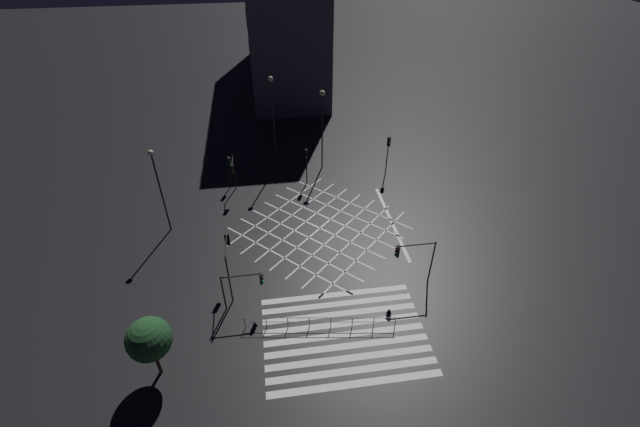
% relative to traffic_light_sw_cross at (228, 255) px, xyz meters
% --- Properties ---
extents(ground_plane, '(200.00, 200.00, 0.00)m').
position_rel_traffic_light_sw_cross_xyz_m(ground_plane, '(7.43, 6.04, -3.20)').
color(ground_plane, black).
extents(road_markings, '(16.20, 23.43, 0.01)m').
position_rel_traffic_light_sw_cross_xyz_m(road_markings, '(7.70, -1.13, -3.20)').
color(road_markings, silver).
rests_on(road_markings, ground_plane).
extents(office_building, '(10.06, 30.44, 19.64)m').
position_rel_traffic_light_sw_cross_xyz_m(office_building, '(7.43, 44.58, 6.62)').
color(office_building, '#4C515B').
rests_on(office_building, ground_plane).
extents(traffic_light_sw_cross, '(0.36, 2.73, 4.34)m').
position_rel_traffic_light_sw_cross_xyz_m(traffic_light_sw_cross, '(0.00, 0.00, 0.00)').
color(traffic_light_sw_cross, black).
rests_on(traffic_light_sw_cross, ground_plane).
extents(traffic_light_sw_main, '(2.91, 0.36, 3.22)m').
position_rel_traffic_light_sw_cross_xyz_m(traffic_light_sw_main, '(1.17, -2.03, -0.82)').
color(traffic_light_sw_main, black).
rests_on(traffic_light_sw_main, ground_plane).
extents(traffic_light_ne_cross, '(0.36, 0.39, 4.26)m').
position_rel_traffic_light_sw_cross_xyz_m(traffic_light_ne_cross, '(15.55, 14.06, -0.16)').
color(traffic_light_ne_cross, black).
rests_on(traffic_light_ne_cross, ground_plane).
extents(traffic_light_se_main, '(3.00, 0.36, 4.04)m').
position_rel_traffic_light_sw_cross_xyz_m(traffic_light_se_main, '(13.03, -1.56, -0.20)').
color(traffic_light_se_main, black).
rests_on(traffic_light_se_main, ground_plane).
extents(traffic_light_nw_main, '(0.39, 0.36, 3.27)m').
position_rel_traffic_light_sw_cross_xyz_m(traffic_light_nw_main, '(-0.32, 14.11, -0.86)').
color(traffic_light_nw_main, black).
rests_on(traffic_light_nw_main, ground_plane).
extents(traffic_light_median_north, '(0.36, 0.39, 3.84)m').
position_rel_traffic_light_sw_cross_xyz_m(traffic_light_median_north, '(7.19, 13.58, -0.45)').
color(traffic_light_median_north, black).
rests_on(traffic_light_median_north, ground_plane).
extents(traffic_light_nw_cross, '(0.36, 2.02, 3.65)m').
position_rel_traffic_light_sw_cross_xyz_m(traffic_light_nw_cross, '(0.11, 12.70, -0.54)').
color(traffic_light_nw_cross, black).
rests_on(traffic_light_nw_cross, ground_plane).
extents(street_lamp_east, '(0.48, 0.48, 9.78)m').
position_rel_traffic_light_sw_cross_xyz_m(street_lamp_east, '(4.34, 17.35, 3.33)').
color(street_lamp_east, black).
rests_on(street_lamp_east, ground_plane).
extents(street_lamp_west, '(0.55, 0.55, 8.50)m').
position_rel_traffic_light_sw_cross_xyz_m(street_lamp_west, '(9.17, 16.43, 2.98)').
color(street_lamp_west, black).
rests_on(street_lamp_west, ground_plane).
extents(street_lamp_far, '(0.47, 0.47, 7.82)m').
position_rel_traffic_light_sw_cross_xyz_m(street_lamp_far, '(-5.52, 7.76, 2.15)').
color(street_lamp_far, black).
rests_on(street_lamp_far, ground_plane).
extents(street_tree_near, '(2.62, 2.62, 4.50)m').
position_rel_traffic_light_sw_cross_xyz_m(street_tree_near, '(-4.26, -6.52, -0.02)').
color(street_tree_near, '#38281C').
rests_on(street_tree_near, ground_plane).
extents(pedestrian_railing, '(10.05, 1.50, 1.05)m').
position_rel_traffic_light_sw_cross_xyz_m(pedestrian_railing, '(5.89, -4.61, -2.52)').
color(pedestrian_railing, gray).
rests_on(pedestrian_railing, ground_plane).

